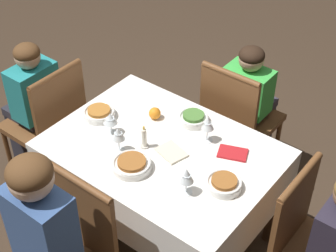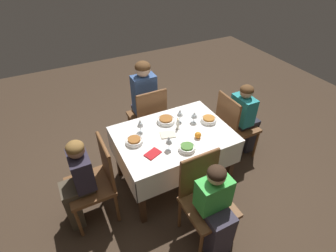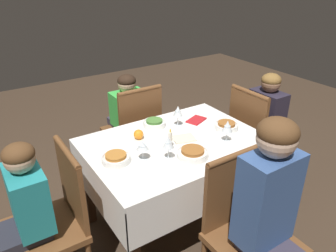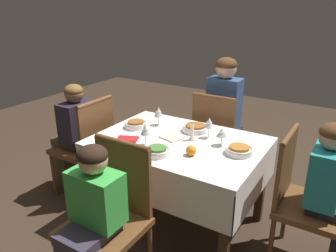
# 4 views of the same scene
# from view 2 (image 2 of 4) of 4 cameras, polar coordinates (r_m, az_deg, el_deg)

# --- Properties ---
(ground_plane) EXTENTS (8.00, 8.00, 0.00)m
(ground_plane) POSITION_cam_2_polar(r_m,az_deg,el_deg) (3.33, 1.03, -11.37)
(ground_plane) COLOR #3D2D21
(dining_table) EXTENTS (1.24, 0.89, 0.72)m
(dining_table) POSITION_cam_2_polar(r_m,az_deg,el_deg) (2.90, 1.17, -3.25)
(dining_table) COLOR white
(dining_table) RESTS_ON ground_plane
(chair_south) EXTENTS (0.44, 0.44, 0.93)m
(chair_south) POSITION_cam_2_polar(r_m,az_deg,el_deg) (3.48, -4.24, 2.37)
(chair_south) COLOR brown
(chair_south) RESTS_ON ground_plane
(chair_east) EXTENTS (0.44, 0.44, 0.93)m
(chair_east) POSITION_cam_2_polar(r_m,az_deg,el_deg) (2.74, -15.38, -11.06)
(chair_east) COLOR brown
(chair_east) RESTS_ON ground_plane
(chair_west) EXTENTS (0.44, 0.44, 0.93)m
(chair_west) POSITION_cam_2_polar(r_m,az_deg,el_deg) (3.42, 14.09, 0.45)
(chair_west) COLOR brown
(chair_west) RESTS_ON ground_plane
(chair_north) EXTENTS (0.44, 0.44, 0.93)m
(chair_north) POSITION_cam_2_polar(r_m,az_deg,el_deg) (2.54, 8.05, -14.84)
(chair_north) COLOR brown
(chair_north) RESTS_ON ground_plane
(person_adult_denim) EXTENTS (0.30, 0.34, 1.23)m
(person_adult_denim) POSITION_cam_2_polar(r_m,az_deg,el_deg) (3.51, -5.41, 6.09)
(person_adult_denim) COLOR #383342
(person_adult_denim) RESTS_ON ground_plane
(person_child_dark) EXTENTS (0.33, 0.30, 1.03)m
(person_child_dark) POSITION_cam_2_polar(r_m,az_deg,el_deg) (2.70, -19.14, -11.33)
(person_child_dark) COLOR #4C4233
(person_child_dark) RESTS_ON ground_plane
(person_child_teal) EXTENTS (0.33, 0.30, 1.04)m
(person_child_teal) POSITION_cam_2_polar(r_m,az_deg,el_deg) (3.49, 16.43, 1.93)
(person_child_teal) COLOR #282833
(person_child_teal) RESTS_ON ground_plane
(person_child_green) EXTENTS (0.30, 0.33, 0.99)m
(person_child_green) POSITION_cam_2_polar(r_m,az_deg,el_deg) (2.43, 10.49, -17.25)
(person_child_green) COLOR #383342
(person_child_green) RESTS_ON ground_plane
(bowl_south) EXTENTS (0.21, 0.21, 0.06)m
(bowl_south) POSITION_cam_2_polar(r_m,az_deg,el_deg) (2.98, -0.46, 1.32)
(bowl_south) COLOR white
(bowl_south) RESTS_ON dining_table
(wine_glass_south) EXTENTS (0.07, 0.07, 0.16)m
(wine_glass_south) POSITION_cam_2_polar(r_m,az_deg,el_deg) (2.94, 2.62, 2.82)
(wine_glass_south) COLOR white
(wine_glass_south) RESTS_ON dining_table
(bowl_east) EXTENTS (0.18, 0.18, 0.06)m
(bowl_east) POSITION_cam_2_polar(r_m,az_deg,el_deg) (2.72, -7.35, -3.22)
(bowl_east) COLOR white
(bowl_east) RESTS_ON dining_table
(wine_glass_east) EXTENTS (0.07, 0.07, 0.16)m
(wine_glass_east) POSITION_cam_2_polar(r_m,az_deg,el_deg) (2.81, -6.07, 0.56)
(wine_glass_east) COLOR white
(wine_glass_east) RESTS_ON dining_table
(bowl_west) EXTENTS (0.18, 0.18, 0.06)m
(bowl_west) POSITION_cam_2_polar(r_m,az_deg,el_deg) (3.03, 8.85, 1.41)
(bowl_west) COLOR white
(bowl_west) RESTS_ON dining_table
(wine_glass_west) EXTENTS (0.08, 0.08, 0.14)m
(wine_glass_west) POSITION_cam_2_polar(r_m,az_deg,el_deg) (2.96, 5.76, 2.39)
(wine_glass_west) COLOR white
(wine_glass_west) RESTS_ON dining_table
(bowl_north) EXTENTS (0.17, 0.17, 0.06)m
(bowl_north) POSITION_cam_2_polar(r_m,az_deg,el_deg) (2.63, 4.20, -4.71)
(bowl_north) COLOR white
(bowl_north) RESTS_ON dining_table
(wine_glass_north) EXTENTS (0.07, 0.07, 0.16)m
(wine_glass_north) POSITION_cam_2_polar(r_m,az_deg,el_deg) (2.56, 0.21, -3.12)
(wine_glass_north) COLOR white
(wine_glass_north) RESTS_ON dining_table
(candle_centerpiece) EXTENTS (0.05, 0.05, 0.15)m
(candle_centerpiece) POSITION_cam_2_polar(r_m,az_deg,el_deg) (2.87, 2.13, 0.28)
(candle_centerpiece) COLOR beige
(candle_centerpiece) RESTS_ON dining_table
(orange_fruit) EXTENTS (0.07, 0.07, 0.07)m
(orange_fruit) POSITION_cam_2_polar(r_m,az_deg,el_deg) (2.77, 6.54, -1.97)
(orange_fruit) COLOR orange
(orange_fruit) RESTS_ON dining_table
(napkin_red_folded) EXTENTS (0.18, 0.16, 0.01)m
(napkin_red_folded) POSITION_cam_2_polar(r_m,az_deg,el_deg) (2.81, -0.07, -1.88)
(napkin_red_folded) COLOR beige
(napkin_red_folded) RESTS_ON dining_table
(napkin_spare_side) EXTENTS (0.18, 0.16, 0.01)m
(napkin_spare_side) POSITION_cam_2_polar(r_m,az_deg,el_deg) (2.59, -3.33, -6.02)
(napkin_spare_side) COLOR red
(napkin_spare_side) RESTS_ON dining_table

